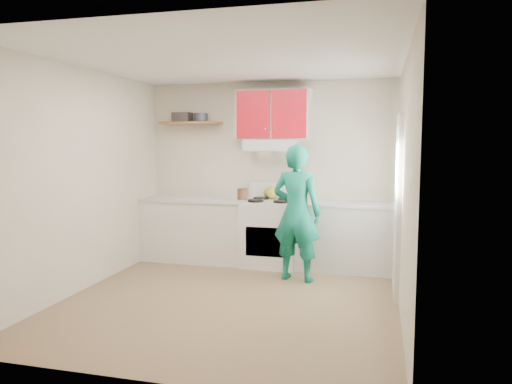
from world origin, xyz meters
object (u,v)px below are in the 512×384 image
(kettle, at_px, (271,193))
(crock, at_px, (242,195))
(tin, at_px, (201,117))
(person, at_px, (297,213))
(stove, at_px, (271,233))

(kettle, height_order, crock, kettle)
(kettle, bearing_deg, crock, -139.83)
(tin, relative_size, person, 0.12)
(tin, distance_m, crock, 1.30)
(kettle, distance_m, person, 1.01)
(person, bearing_deg, stove, -42.01)
(stove, xyz_separation_m, crock, (-0.43, 0.05, 0.53))
(tin, bearing_deg, person, -26.90)
(stove, height_order, crock, crock)
(stove, height_order, tin, tin)
(tin, distance_m, person, 2.15)
(kettle, relative_size, crock, 1.21)
(stove, relative_size, tin, 4.61)
(kettle, bearing_deg, tin, -161.82)
(kettle, bearing_deg, person, -44.28)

